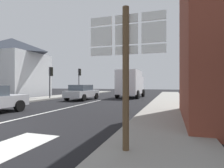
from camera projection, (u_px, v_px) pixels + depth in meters
name	position (u px, v px, depth m)	size (l,w,h in m)	color
ground_plane	(93.00, 102.00, 15.92)	(80.00, 80.00, 0.00)	black
sidewalk_right	(168.00, 107.00, 12.11)	(2.66, 44.00, 0.14)	gray
sidewalk_left	(17.00, 101.00, 15.92)	(2.66, 44.00, 0.14)	gray
lane_centre_stripe	(68.00, 108.00, 12.11)	(0.16, 12.00, 0.01)	silver
lane_turn_arrow	(14.00, 146.00, 4.62)	(1.20, 2.20, 0.01)	silver
clapboard_house_left	(12.00, 67.00, 23.39)	(7.75, 7.62, 7.34)	silver
sedan_far	(82.00, 92.00, 18.00)	(2.07, 4.25, 1.47)	#B7BABF
delivery_truck	(130.00, 83.00, 20.98)	(2.60, 5.06, 3.05)	silver
route_sign_post	(126.00, 63.00, 3.97)	(1.66, 0.14, 3.20)	brown
traffic_light_far_left	(79.00, 76.00, 24.59)	(0.30, 0.49, 3.58)	#47474C
traffic_light_near_left	(51.00, 75.00, 18.74)	(0.30, 0.49, 3.26)	#47474C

